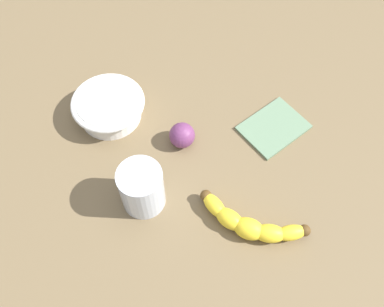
{
  "coord_description": "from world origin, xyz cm",
  "views": [
    {
      "loc": [
        8.7,
        35.51,
        75.25
      ],
      "look_at": [
        4.81,
        -6.09,
        5.0
      ],
      "focal_mm": 39.54,
      "sensor_mm": 36.0,
      "label": 1
    }
  ],
  "objects_px": {
    "banana": "(250,224)",
    "ceramic_bowl": "(109,107)",
    "plum_fruit": "(182,135)",
    "smoothie_glass": "(142,189)"
  },
  "relations": [
    {
      "from": "plum_fruit",
      "to": "smoothie_glass",
      "type": "bearing_deg",
      "value": 56.06
    },
    {
      "from": "smoothie_glass",
      "to": "banana",
      "type": "bearing_deg",
      "value": 158.5
    },
    {
      "from": "banana",
      "to": "plum_fruit",
      "type": "height_order",
      "value": "plum_fruit"
    },
    {
      "from": "banana",
      "to": "ceramic_bowl",
      "type": "bearing_deg",
      "value": 158.89
    },
    {
      "from": "plum_fruit",
      "to": "banana",
      "type": "bearing_deg",
      "value": 118.49
    },
    {
      "from": "smoothie_glass",
      "to": "plum_fruit",
      "type": "height_order",
      "value": "smoothie_glass"
    },
    {
      "from": "banana",
      "to": "ceramic_bowl",
      "type": "xyz_separation_m",
      "value": [
        0.25,
        -0.27,
        0.01
      ]
    },
    {
      "from": "ceramic_bowl",
      "to": "plum_fruit",
      "type": "height_order",
      "value": "plum_fruit"
    },
    {
      "from": "plum_fruit",
      "to": "ceramic_bowl",
      "type": "bearing_deg",
      "value": -29.36
    },
    {
      "from": "smoothie_glass",
      "to": "ceramic_bowl",
      "type": "height_order",
      "value": "smoothie_glass"
    }
  ]
}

